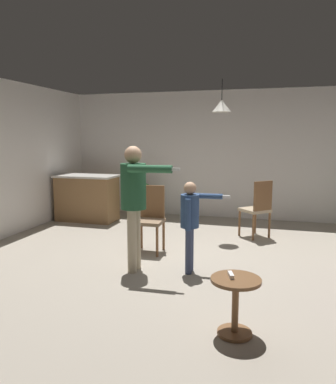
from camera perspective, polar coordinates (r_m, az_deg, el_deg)
ground at (r=5.35m, az=1.14°, el=-10.57°), size 7.68×7.68×0.00m
wall_back at (r=8.20m, az=6.93°, el=5.63°), size 6.40×0.10×2.70m
kitchen_counter at (r=7.99m, az=-12.16°, el=-0.86°), size 1.26×0.66×0.95m
side_table_by_couch at (r=3.47m, az=10.17°, el=-15.72°), size 0.44×0.44×0.52m
person_adult at (r=4.81m, az=-5.09°, el=-0.36°), size 0.81×0.47×1.62m
person_child at (r=4.78m, az=3.45°, el=-3.77°), size 0.60×0.36×1.18m
dining_chair_by_counter at (r=5.71m, az=-2.70°, el=-3.65°), size 0.43×0.43×1.00m
dining_chair_near_wall at (r=6.63m, az=13.45°, el=-2.18°), size 0.59×0.59×1.00m
potted_plant_corner at (r=8.07m, az=-3.65°, el=-1.04°), size 0.49×0.49×0.76m
spare_remote_on_table at (r=3.41m, az=9.50°, el=-12.31°), size 0.07×0.13×0.04m
ceiling_light_pendant at (r=6.57m, az=8.14°, el=12.80°), size 0.32×0.32×0.55m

